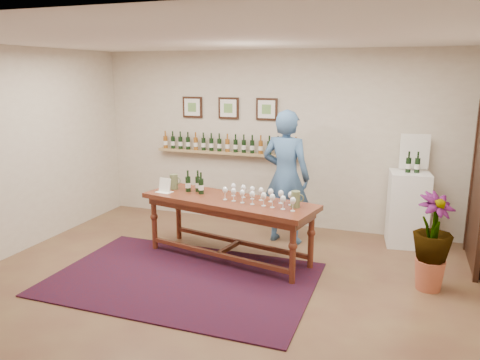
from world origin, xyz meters
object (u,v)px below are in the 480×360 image
(display_pedestal, at_px, (407,209))
(person, at_px, (286,177))
(tasting_table, at_px, (228,208))
(potted_plant, at_px, (432,242))

(display_pedestal, bearing_deg, person, -164.33)
(person, bearing_deg, display_pedestal, -157.64)
(display_pedestal, xyz_separation_m, person, (-1.69, -0.47, 0.44))
(tasting_table, xyz_separation_m, person, (0.54, 0.90, 0.27))
(potted_plant, bearing_deg, tasting_table, 178.37)
(display_pedestal, height_order, person, person)
(display_pedestal, height_order, potted_plant, display_pedestal)
(tasting_table, xyz_separation_m, potted_plant, (2.50, -0.07, -0.13))
(display_pedestal, distance_m, potted_plant, 1.48)
(tasting_table, relative_size, display_pedestal, 2.29)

